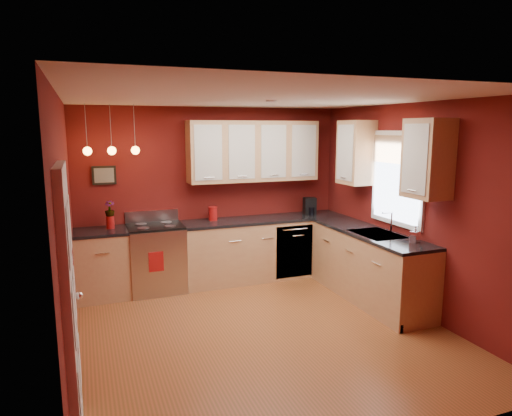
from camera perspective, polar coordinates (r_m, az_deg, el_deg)
name	(u,v)px	position (r m, az deg, el deg)	size (l,w,h in m)	color
floor	(264,332)	(5.39, 1.00, -15.19)	(4.20, 4.20, 0.00)	#9A4D2D
ceiling	(265,98)	(4.89, 1.09, 13.58)	(4.00, 4.20, 0.02)	silver
wall_back	(213,194)	(6.95, -5.44, 1.70)	(4.00, 0.02, 2.60)	maroon
wall_front	(381,278)	(3.19, 15.40, -8.46)	(4.00, 0.02, 2.60)	maroon
wall_left	(67,235)	(4.64, -22.58, -3.15)	(0.02, 4.20, 2.60)	maroon
wall_right	(413,209)	(6.01, 19.03, -0.09)	(0.02, 4.20, 2.60)	maroon
base_cabinets_back_left	(102,265)	(6.59, -18.64, -6.81)	(0.70, 0.60, 0.90)	tan
base_cabinets_back_right	(265,249)	(7.07, 1.07, -5.16)	(2.54, 0.60, 0.90)	tan
base_cabinets_right	(369,267)	(6.37, 13.90, -7.15)	(0.60, 2.10, 0.90)	tan
counter_back_left	(100,232)	(6.48, -18.87, -2.82)	(0.70, 0.62, 0.04)	black
counter_back_right	(265,219)	(6.96, 1.08, -1.42)	(2.54, 0.62, 0.04)	black
counter_right	(370,233)	(6.25, 14.08, -3.02)	(0.62, 2.10, 0.04)	black
gas_range	(157,258)	(6.64, -12.33, -6.10)	(0.76, 0.64, 1.11)	#ACACB0
dishwasher_front	(294,251)	(6.96, 4.81, -5.44)	(0.60, 0.02, 0.80)	#ACACB0
sink	(377,236)	(6.13, 14.90, -3.35)	(0.50, 0.70, 0.33)	gray
window	(398,175)	(6.17, 17.28, 3.90)	(0.06, 1.02, 1.22)	white
door_left_wall	(70,309)	(3.56, -22.25, -11.59)	(0.12, 0.82, 2.05)	white
upper_cabinets_back	(254,151)	(6.90, -0.29, 7.11)	(2.00, 0.35, 0.90)	tan
upper_cabinets_right	(388,155)	(6.08, 16.14, 6.35)	(0.35, 1.95, 0.90)	tan
wall_picture	(104,175)	(6.64, -18.46, 3.90)	(0.32, 0.03, 0.26)	black
pendant_lights	(112,150)	(6.30, -17.58, 6.92)	(0.71, 0.11, 0.66)	gray
red_canister	(213,214)	(6.78, -5.42, -0.69)	(0.14, 0.14, 0.21)	#9D1011
red_vase	(110,222)	(6.52, -17.75, -1.71)	(0.11, 0.11, 0.17)	#9D1011
flowers	(110,209)	(6.49, -17.83, -0.15)	(0.13, 0.13, 0.23)	#9D1011
coffee_maker	(310,207)	(7.27, 6.74, 0.16)	(0.21, 0.21, 0.27)	black
soap_pump	(415,234)	(5.77, 19.27, -3.10)	(0.09, 0.10, 0.21)	white
dish_towel	(156,262)	(6.31, -12.37, -6.59)	(0.20, 0.01, 0.27)	#9D1011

